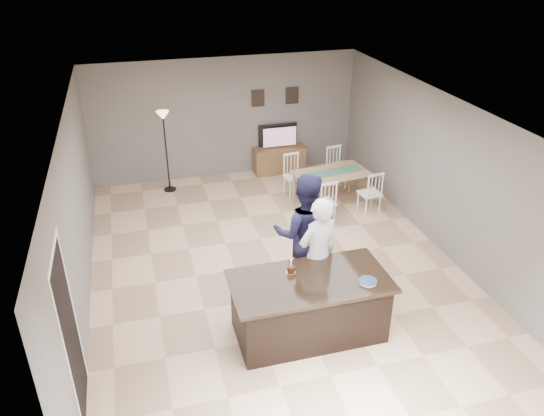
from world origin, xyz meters
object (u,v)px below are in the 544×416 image
object	(u,v)px
birthday_cake	(291,270)
tv_console	(279,160)
woman	(318,255)
television	(279,136)
floor_lamp	(164,130)
man	(304,234)
plate_stack	(368,281)
dining_table	(331,178)
kitchen_island	(309,306)

from	to	relation	value
birthday_cake	tv_console	bearing A→B (deg)	75.34
woman	birthday_cake	bearing A→B (deg)	16.41
television	floor_lamp	size ratio (longest dim) A/B	0.51
woman	television	bearing A→B (deg)	-115.81
woman	man	distance (m)	0.51
woman	floor_lamp	bearing A→B (deg)	-85.87
birthday_cake	floor_lamp	size ratio (longest dim) A/B	0.12
plate_stack	floor_lamp	bearing A→B (deg)	111.02
dining_table	floor_lamp	size ratio (longest dim) A/B	1.05
tv_console	woman	bearing A→B (deg)	-100.04
man	floor_lamp	world-z (taller)	man
television	woman	size ratio (longest dim) A/B	0.51
floor_lamp	man	bearing A→B (deg)	-68.32
floor_lamp	dining_table	bearing A→B (deg)	-26.21
floor_lamp	television	bearing A→B (deg)	8.51
tv_console	plate_stack	xyz separation A→B (m)	(-0.48, -5.84, 0.62)
woman	man	bearing A→B (deg)	-100.83
woman	birthday_cake	xyz separation A→B (m)	(-0.51, -0.32, 0.05)
kitchen_island	dining_table	distance (m)	4.09
man	television	bearing A→B (deg)	-85.36
kitchen_island	tv_console	distance (m)	5.70
television	man	xyz separation A→B (m)	(-0.93, -4.59, 0.12)
tv_console	television	bearing A→B (deg)	90.00
plate_stack	floor_lamp	xyz separation A→B (m)	(-2.12, 5.52, 0.46)
kitchen_island	woman	xyz separation A→B (m)	(0.31, 0.55, 0.45)
television	dining_table	distance (m)	2.04
kitchen_island	television	size ratio (longest dim) A/B	2.35
kitchen_island	dining_table	size ratio (longest dim) A/B	1.15
birthday_cake	plate_stack	size ratio (longest dim) A/B	0.89
birthday_cake	dining_table	world-z (taller)	birthday_cake
kitchen_island	plate_stack	size ratio (longest dim) A/B	8.86
birthday_cake	dining_table	bearing A→B (deg)	60.66
plate_stack	tv_console	bearing A→B (deg)	85.27
television	plate_stack	distance (m)	5.93
kitchen_island	man	bearing A→B (deg)	75.79
tv_console	man	world-z (taller)	man
dining_table	floor_lamp	distance (m)	3.61
kitchen_island	plate_stack	distance (m)	0.90
kitchen_island	birthday_cake	xyz separation A→B (m)	(-0.20, 0.23, 0.50)
tv_console	dining_table	distance (m)	1.97
man	tv_console	bearing A→B (deg)	-85.53
television	dining_table	world-z (taller)	television
tv_console	floor_lamp	xyz separation A→B (m)	(-2.60, -0.32, 1.08)
kitchen_island	man	xyz separation A→B (m)	(0.27, 1.05, 0.53)
kitchen_island	floor_lamp	xyz separation A→B (m)	(-1.40, 5.25, 0.93)
tv_console	man	xyz separation A→B (m)	(-0.93, -4.52, 0.68)
woman	dining_table	bearing A→B (deg)	-130.51
television	dining_table	size ratio (longest dim) A/B	0.49
woman	birthday_cake	world-z (taller)	woman
television	birthday_cake	xyz separation A→B (m)	(-1.40, -5.41, 0.09)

